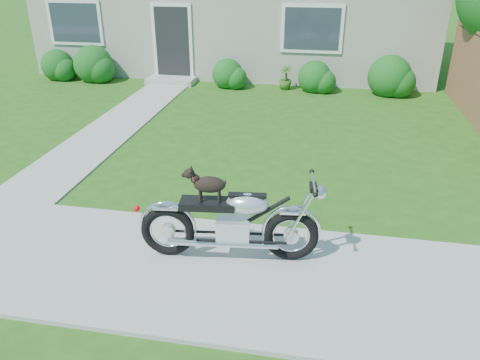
% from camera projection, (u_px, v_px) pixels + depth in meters
% --- Properties ---
extents(ground, '(80.00, 80.00, 0.00)m').
position_uv_depth(ground, '(72.00, 255.00, 5.92)').
color(ground, '#235114').
rests_on(ground, ground).
extents(sidewalk, '(24.00, 2.20, 0.04)m').
position_uv_depth(sidewalk, '(71.00, 253.00, 5.91)').
color(sidewalk, '#9E9B93').
rests_on(sidewalk, ground).
extents(walkway, '(1.20, 8.00, 0.03)m').
position_uv_depth(walkway, '(121.00, 122.00, 10.58)').
color(walkway, '#9E9B93').
rests_on(walkway, ground).
extents(shrub_row, '(10.71, 1.14, 1.14)m').
position_uv_depth(shrub_row, '(213.00, 71.00, 13.28)').
color(shrub_row, '#165519').
rests_on(shrub_row, ground).
extents(potted_plant_left, '(0.90, 0.86, 0.79)m').
position_uv_depth(potted_plant_left, '(98.00, 67.00, 13.93)').
color(potted_plant_left, '#184F14').
rests_on(potted_plant_left, ground).
extents(potted_plant_right, '(0.51, 0.51, 0.65)m').
position_uv_depth(potted_plant_right, '(285.00, 78.00, 13.04)').
color(potted_plant_right, '#31621B').
rests_on(potted_plant_right, ground).
extents(motorcycle_with_dog, '(2.22, 0.63, 1.18)m').
position_uv_depth(motorcycle_with_dog, '(232.00, 221.00, 5.59)').
color(motorcycle_with_dog, black).
rests_on(motorcycle_with_dog, sidewalk).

